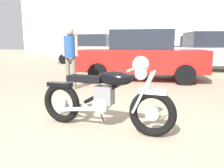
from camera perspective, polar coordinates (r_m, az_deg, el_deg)
The scene contains 8 objects.
ground_plane at distance 3.23m, azimuth -0.19°, elevation -12.11°, with size 80.00×80.00×0.00m, color gray.
vintage_motorcycle at distance 3.18m, azimuth -1.24°, elevation -3.16°, with size 2.06×0.72×1.07m.
bystander at distance 6.10m, azimuth -10.78°, elevation 8.22°, with size 0.46×0.30×1.66m.
white_estate_far at distance 7.70m, azimuth 7.68°, elevation 7.38°, with size 4.21×1.94×1.67m.
dark_sedan_left at distance 14.12m, azimuth -6.29°, elevation 9.10°, with size 3.97×1.96×1.78m.
blue_hatchback_right at distance 11.20m, azimuth 26.60°, elevation 7.85°, with size 4.92×2.52×1.74m.
silver_sedan_mid at distance 17.82m, azimuth 20.52°, elevation 8.78°, with size 4.06×2.16×1.78m.
industrial_building at distance 29.89m, azimuth 2.85°, elevation 16.03°, with size 23.52×11.32×8.26m.
Camera 1 is at (0.54, -2.93, 1.24)m, focal length 35.26 mm.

